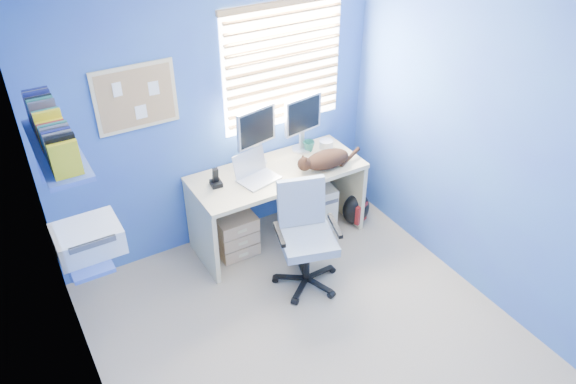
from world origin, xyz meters
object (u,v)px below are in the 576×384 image
cat (327,159)px  office_chair (306,248)px  desk (278,205)px  laptop (258,169)px  tower_pc (318,202)px

cat → office_chair: size_ratio=0.47×
office_chair → desk: bearing=81.8°
cat → laptop: bearing=174.2°
cat → tower_pc: bearing=79.1°
laptop → office_chair: size_ratio=0.36×
tower_pc → office_chair: (-0.56, -0.66, 0.12)m
cat → tower_pc: size_ratio=0.96×
desk → cat: 0.63m
desk → cat: size_ratio=3.58×
laptop → tower_pc: size_ratio=0.73×
tower_pc → office_chair: office_chair is taller
desk → cat: bearing=-21.8°
desk → laptop: 0.53m
laptop → cat: bearing=-22.9°
office_chair → cat: bearing=42.6°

